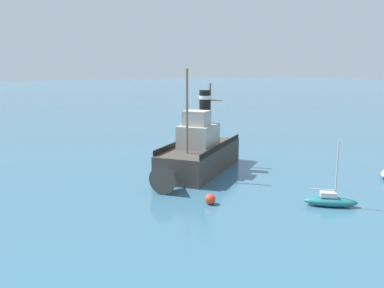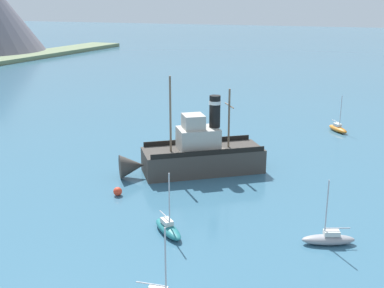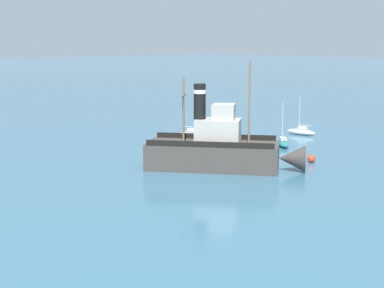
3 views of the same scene
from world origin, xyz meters
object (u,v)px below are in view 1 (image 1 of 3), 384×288
object	(u,v)px
sailboat_teal	(330,201)
mooring_buoy	(210,199)
sailboat_orange	(186,129)
old_tugboat	(198,154)

from	to	relation	value
sailboat_teal	mooring_buoy	xyz separation A→B (m)	(4.94, 7.23, -0.03)
sailboat_teal	sailboat_orange	world-z (taller)	same
old_tugboat	sailboat_orange	world-z (taller)	old_tugboat
sailboat_teal	mooring_buoy	world-z (taller)	sailboat_teal
old_tugboat	sailboat_orange	xyz separation A→B (m)	(21.75, -11.62, -1.40)
old_tugboat	sailboat_teal	world-z (taller)	old_tugboat
sailboat_teal	old_tugboat	bearing A→B (deg)	12.41
sailboat_orange	sailboat_teal	bearing A→B (deg)	166.15
mooring_buoy	sailboat_orange	bearing A→B (deg)	-27.76
sailboat_teal	sailboat_orange	bearing A→B (deg)	-13.85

